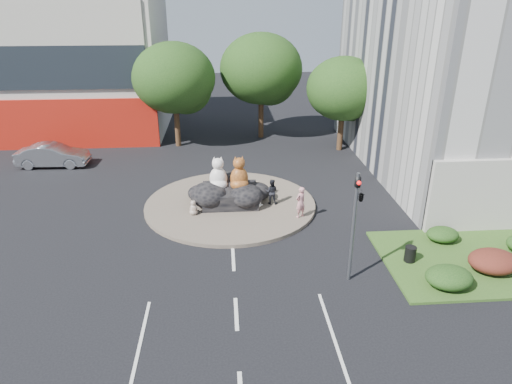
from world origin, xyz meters
TOP-DOWN VIEW (x-y plane):
  - ground at (0.00, 0.00)m, footprint 120.00×120.00m
  - roundabout_island at (0.00, 10.00)m, footprint 10.00×10.00m
  - rock_plinth at (0.00, 10.00)m, footprint 3.20×2.60m
  - shophouse_block at (-18.00, 27.91)m, footprint 25.20×12.30m
  - grass_verge at (12.00, 3.00)m, footprint 10.00×6.00m
  - tree_left at (-3.93, 22.06)m, footprint 6.46×6.46m
  - tree_mid at (3.07, 24.06)m, footprint 6.84×6.84m
  - tree_right at (9.07, 20.06)m, footprint 5.70×5.70m
  - hedge_near_green at (9.00, 1.00)m, footprint 2.00×1.60m
  - hedge_red at (11.50, 2.00)m, footprint 2.20×1.76m
  - hedge_back_green at (10.50, 4.80)m, footprint 1.60×1.28m
  - traffic_light at (5.10, 2.00)m, footprint 0.44×1.24m
  - street_lamp at (12.82, 8.00)m, footprint 2.34×0.22m
  - cat_white at (-0.65, 10.04)m, footprint 1.21×1.05m
  - cat_tabby at (0.55, 9.95)m, footprint 1.25×1.10m
  - kitten_calico at (-2.07, 8.63)m, footprint 0.67×0.64m
  - kitten_white at (1.56, 9.30)m, footprint 0.67×0.65m
  - pedestrian_pink at (3.80, 7.84)m, footprint 0.78×0.72m
  - pedestrian_dark at (2.41, 9.70)m, footprint 0.84×0.71m
  - parked_car at (-12.63, 17.74)m, footprint 5.06×1.90m
  - litter_bin at (8.15, 3.08)m, footprint 0.65×0.65m

SIDE VIEW (x-z plane):
  - ground at x=0.00m, z-range 0.00..0.00m
  - grass_verge at x=12.00m, z-range 0.00..0.12m
  - roundabout_island at x=0.00m, z-range 0.00..0.20m
  - hedge_back_green at x=10.50m, z-range 0.12..0.84m
  - litter_bin at x=8.15m, z-range 0.12..0.86m
  - hedge_near_green at x=9.00m, z-range 0.12..1.02m
  - hedge_red at x=11.50m, z-range 0.12..1.11m
  - kitten_white at x=1.56m, z-range 0.20..1.06m
  - kitten_calico at x=-2.07m, z-range 0.20..1.07m
  - rock_plinth at x=0.00m, z-range 0.20..1.10m
  - parked_car at x=-12.63m, z-range 0.00..1.65m
  - pedestrian_dark at x=2.41m, z-range 0.20..1.71m
  - pedestrian_pink at x=3.80m, z-range 0.20..1.98m
  - cat_white at x=-0.65m, z-range 1.10..3.07m
  - cat_tabby at x=0.55m, z-range 1.10..3.09m
  - traffic_light at x=5.10m, z-range 1.12..6.12m
  - street_lamp at x=12.82m, z-range 0.52..8.58m
  - tree_right at x=9.07m, z-range 0.98..8.28m
  - tree_left at x=-3.93m, z-range 1.11..9.38m
  - tree_mid at x=3.07m, z-range 1.18..9.94m
  - shophouse_block at x=-18.00m, z-range -2.52..14.88m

